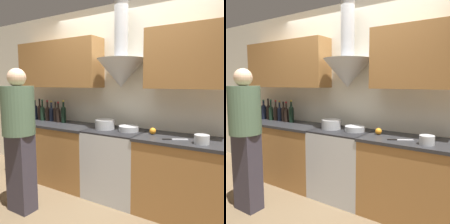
{
  "view_description": "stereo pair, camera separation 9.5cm",
  "coord_description": "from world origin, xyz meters",
  "views": [
    {
      "loc": [
        1.56,
        -2.27,
        1.52
      ],
      "look_at": [
        0.0,
        0.24,
        1.15
      ],
      "focal_mm": 38.0,
      "sensor_mm": 36.0,
      "label": 1
    },
    {
      "loc": [
        1.64,
        -2.22,
        1.52
      ],
      "look_at": [
        0.0,
        0.24,
        1.15
      ],
      "focal_mm": 38.0,
      "sensor_mm": 36.0,
      "label": 2
    }
  ],
  "objects": [
    {
      "name": "wine_bottle_9",
      "position": [
        -0.99,
        0.41,
        1.05
      ],
      "size": [
        0.08,
        0.08,
        0.35
      ],
      "color": "black",
      "rests_on": "counter_left"
    },
    {
      "name": "stove_range",
      "position": [
        0.0,
        0.34,
        0.46
      ],
      "size": [
        0.75,
        0.6,
        0.9
      ],
      "color": "#B7BABC",
      "rests_on": "ground_plane"
    },
    {
      "name": "orange_fruit",
      "position": [
        0.5,
        0.36,
        0.94
      ],
      "size": [
        0.08,
        0.08,
        0.08
      ],
      "color": "orange",
      "rests_on": "counter_right"
    },
    {
      "name": "stock_pot",
      "position": [
        -0.17,
        0.33,
        0.97
      ],
      "size": [
        0.27,
        0.27,
        0.13
      ],
      "color": "#B7BABC",
      "rests_on": "stove_range"
    },
    {
      "name": "person_foreground_left",
      "position": [
        -0.77,
        -0.56,
        0.92
      ],
      "size": [
        0.37,
        0.37,
        1.68
      ],
      "color": "#38333D",
      "rests_on": "ground_plane"
    },
    {
      "name": "ground_plane",
      "position": [
        0.0,
        0.0,
        0.0
      ],
      "size": [
        12.0,
        12.0,
        0.0
      ],
      "primitive_type": "plane",
      "color": "brown"
    },
    {
      "name": "wine_bottle_2",
      "position": [
        -1.64,
        0.41,
        1.04
      ],
      "size": [
        0.08,
        0.08,
        0.33
      ],
      "color": "black",
      "rests_on": "counter_left"
    },
    {
      "name": "wine_bottle_6",
      "position": [
        -1.26,
        0.42,
        1.03
      ],
      "size": [
        0.07,
        0.07,
        0.33
      ],
      "color": "black",
      "rests_on": "counter_left"
    },
    {
      "name": "wine_bottle_0",
      "position": [
        -1.83,
        0.41,
        1.04
      ],
      "size": [
        0.08,
        0.08,
        0.34
      ],
      "color": "black",
      "rests_on": "counter_left"
    },
    {
      "name": "chefs_knife",
      "position": [
        0.81,
        0.23,
        0.91
      ],
      "size": [
        0.26,
        0.16,
        0.01
      ],
      "rotation": [
        0.0,
        0.0,
        0.5
      ],
      "color": "silver",
      "rests_on": "counter_right"
    },
    {
      "name": "wine_bottle_4",
      "position": [
        -1.45,
        0.4,
        1.04
      ],
      "size": [
        0.07,
        0.07,
        0.34
      ],
      "color": "black",
      "rests_on": "counter_left"
    },
    {
      "name": "wall_back",
      "position": [
        -0.09,
        0.6,
        1.47
      ],
      "size": [
        8.4,
        0.64,
        2.6
      ],
      "color": "silver",
      "rests_on": "ground_plane"
    },
    {
      "name": "wine_bottle_1",
      "position": [
        -1.73,
        0.4,
        1.04
      ],
      "size": [
        0.08,
        0.08,
        0.34
      ],
      "color": "black",
      "rests_on": "counter_left"
    },
    {
      "name": "wine_bottle_3",
      "position": [
        -1.54,
        0.42,
        1.04
      ],
      "size": [
        0.07,
        0.07,
        0.35
      ],
      "color": "black",
      "rests_on": "counter_left"
    },
    {
      "name": "mixing_bowl",
      "position": [
        0.17,
        0.37,
        0.94
      ],
      "size": [
        0.26,
        0.26,
        0.07
      ],
      "color": "#B7BABC",
      "rests_on": "stove_range"
    },
    {
      "name": "saucepan",
      "position": [
        1.09,
        0.2,
        0.95
      ],
      "size": [
        0.15,
        0.15,
        0.09
      ],
      "color": "#B7BABC",
      "rests_on": "counter_right"
    },
    {
      "name": "counter_right",
      "position": [
        0.9,
        0.34,
        0.45
      ],
      "size": [
        1.07,
        0.62,
        0.9
      ],
      "color": "#9E6B38",
      "rests_on": "ground_plane"
    },
    {
      "name": "wine_bottle_5",
      "position": [
        -1.35,
        0.42,
        1.03
      ],
      "size": [
        0.07,
        0.07,
        0.33
      ],
      "color": "black",
      "rests_on": "counter_left"
    },
    {
      "name": "wine_bottle_8",
      "position": [
        -1.09,
        0.4,
        1.03
      ],
      "size": [
        0.07,
        0.07,
        0.32
      ],
      "color": "black",
      "rests_on": "counter_left"
    },
    {
      "name": "wine_bottle_7",
      "position": [
        -1.17,
        0.42,
        1.03
      ],
      "size": [
        0.07,
        0.07,
        0.32
      ],
      "color": "black",
      "rests_on": "counter_left"
    },
    {
      "name": "counter_left",
      "position": [
        -1.14,
        0.34,
        0.45
      ],
      "size": [
        1.55,
        0.62,
        0.9
      ],
      "color": "#9E6B38",
      "rests_on": "ground_plane"
    }
  ]
}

